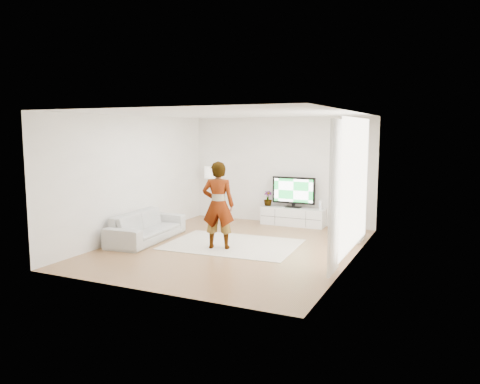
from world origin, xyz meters
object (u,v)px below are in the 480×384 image
at_px(sofa, 147,226).
at_px(media_console, 293,216).
at_px(rug, 232,244).
at_px(television, 294,191).
at_px(player, 218,205).
at_px(floor_lamp, 210,175).

bearing_deg(sofa, media_console, -44.15).
distance_m(rug, sofa, 2.00).
height_order(media_console, television, television).
xyz_separation_m(television, player, (-0.64, -3.00, 0.02)).
bearing_deg(rug, television, 78.63).
xyz_separation_m(player, floor_lamp, (-1.76, 2.91, 0.31)).
relative_size(rug, sofa, 1.27).
height_order(player, sofa, player).
height_order(media_console, sofa, sofa).
bearing_deg(floor_lamp, sofa, -90.91).
height_order(television, sofa, television).
height_order(media_console, floor_lamp, floor_lamp).
bearing_deg(sofa, player, -94.18).
distance_m(media_console, rug, 2.62).
bearing_deg(player, sofa, -17.42).
distance_m(television, rug, 2.79).
bearing_deg(rug, floor_lamp, 127.08).
bearing_deg(sofa, television, -43.89).
relative_size(television, rug, 0.41).
bearing_deg(media_console, television, 90.00).
height_order(television, rug, television).
relative_size(media_console, player, 0.91).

